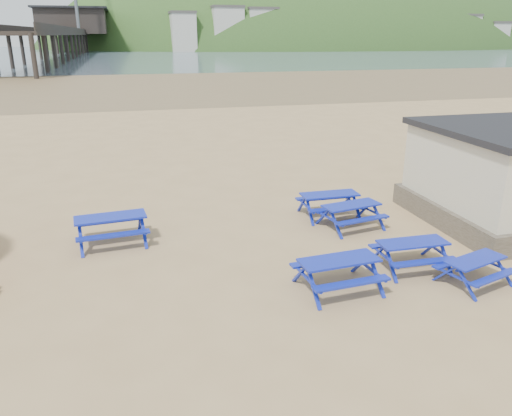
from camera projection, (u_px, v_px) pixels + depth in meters
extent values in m
plane|color=tan|center=(235.00, 263.00, 13.57)|extent=(400.00, 400.00, 0.00)
plane|color=olive|center=(144.00, 83.00, 63.85)|extent=(400.00, 400.00, 0.00)
plane|color=#4C606D|center=(129.00, 53.00, 168.97)|extent=(400.00, 400.00, 0.00)
cube|color=#2416A6|center=(110.00, 217.00, 14.61)|extent=(2.11, 0.99, 0.06)
cube|color=#2416A6|center=(109.00, 220.00, 15.32)|extent=(2.06, 0.48, 0.06)
cube|color=#2416A6|center=(113.00, 235.00, 14.11)|extent=(2.06, 0.48, 0.06)
cube|color=#2416A6|center=(330.00, 194.00, 16.82)|extent=(1.94, 0.77, 0.05)
cube|color=#2416A6|center=(322.00, 197.00, 17.51)|extent=(1.93, 0.28, 0.05)
cube|color=#2416A6|center=(337.00, 209.00, 16.33)|extent=(1.93, 0.28, 0.05)
cube|color=#2416A6|center=(352.00, 205.00, 15.85)|extent=(1.97, 1.06, 0.05)
cube|color=#2416A6|center=(340.00, 208.00, 16.48)|extent=(1.89, 0.60, 0.05)
cube|color=#2416A6|center=(363.00, 220.00, 15.41)|extent=(1.89, 0.60, 0.05)
cube|color=#2416A6|center=(339.00, 260.00, 11.92)|extent=(1.99, 0.90, 0.05)
cube|color=#2416A6|center=(326.00, 261.00, 12.60)|extent=(1.95, 0.42, 0.05)
cube|color=#2416A6|center=(352.00, 283.00, 11.45)|extent=(1.95, 0.42, 0.05)
cube|color=#2416A6|center=(413.00, 243.00, 13.05)|extent=(1.83, 0.73, 0.05)
cube|color=#2416A6|center=(400.00, 244.00, 13.70)|extent=(1.82, 0.28, 0.05)
cube|color=#2416A6|center=(424.00, 262.00, 12.59)|extent=(1.82, 0.28, 0.05)
cube|color=#2416A6|center=(476.00, 260.00, 12.25)|extent=(1.72, 1.05, 0.04)
cube|color=#2416A6|center=(456.00, 261.00, 12.77)|extent=(1.61, 0.67, 0.04)
cube|color=#2416A6|center=(494.00, 277.00, 11.90)|extent=(1.61, 0.67, 0.04)
cube|color=black|center=(72.00, 34.00, 167.32)|extent=(9.00, 220.00, 0.60)
cube|color=black|center=(74.00, 22.00, 176.06)|extent=(22.00, 30.00, 8.00)
cube|color=black|center=(72.00, 9.00, 174.64)|extent=(24.00, 32.00, 0.60)
ellipsoid|color=#2D4C1E|center=(314.00, 68.00, 248.36)|extent=(264.00, 144.00, 108.00)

